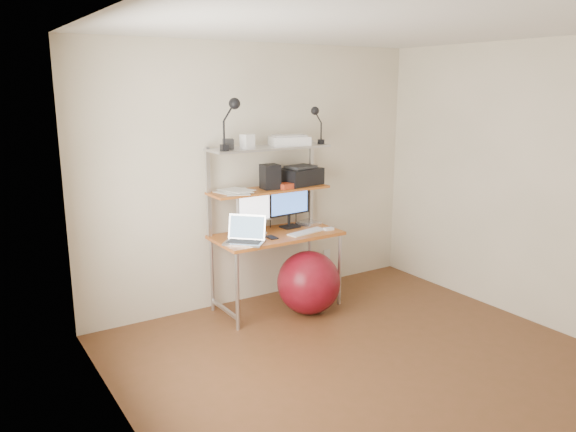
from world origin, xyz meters
The scene contains 20 objects.
room centered at (0.00, 0.00, 1.25)m, with size 3.60×3.60×3.60m.
computer_desk centered at (0.00, 1.50, 0.96)m, with size 1.20×0.60×1.57m.
wall_outlet centered at (0.85, 1.79, 0.30)m, with size 0.08×0.01×0.12m, color white.
monitor_silver centered at (-0.18, 1.55, 0.97)m, with size 0.38×0.16×0.43m.
monitor_black centered at (0.24, 1.59, 0.98)m, with size 0.49×0.15×0.49m.
laptop centered at (-0.38, 1.34, 0.79)m, with size 0.44×0.43×0.30m.
keyboard centered at (0.26, 1.32, 0.75)m, with size 0.42×0.12×0.01m, color white.
mouse centered at (0.49, 1.28, 0.75)m, with size 0.09×0.06×0.03m, color white.
mac_mini centered at (0.45, 1.56, 0.76)m, with size 0.19×0.19×0.04m, color silver.
phone centered at (-0.12, 1.33, 0.75)m, with size 0.07×0.14×0.01m, color black.
printer centered at (0.37, 1.59, 1.24)m, with size 0.44×0.34×0.19m.
nas_cube centered at (0.00, 1.56, 1.27)m, with size 0.16×0.16×0.23m, color black.
red_box centered at (0.16, 1.50, 1.18)m, with size 0.18×0.12×0.05m, color #B43A1C.
scanner centered at (0.23, 1.58, 1.60)m, with size 0.41×0.32×0.10m.
box_white centered at (-0.25, 1.53, 1.61)m, with size 0.11×0.09×0.13m, color white.
box_grey centered at (-0.42, 1.58, 1.60)m, with size 0.09×0.09×0.09m, color #2C2C2E.
clip_lamp_left centered at (-0.43, 1.45, 1.88)m, with size 0.18×0.10×0.45m.
clip_lamp_right centered at (0.48, 1.48, 1.81)m, with size 0.14×0.08×0.36m.
exercise_ball centered at (0.19, 1.17, 0.30)m, with size 0.60×0.60×0.60m, color maroon.
paper_stack centered at (-0.36, 1.57, 1.16)m, with size 0.33×0.40×0.02m.
Camera 1 is at (-2.65, -2.95, 2.11)m, focal length 35.00 mm.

